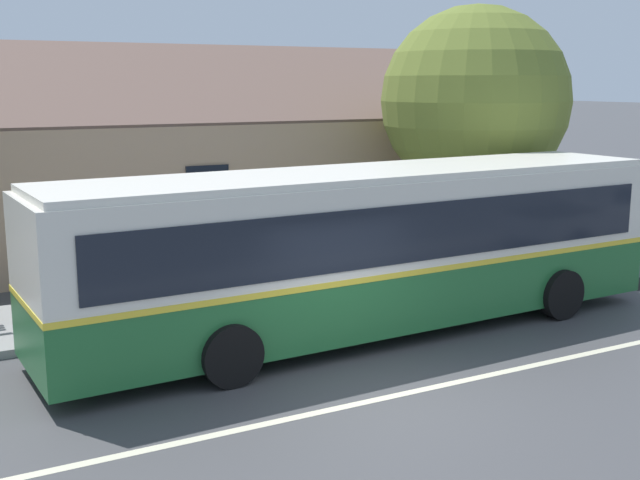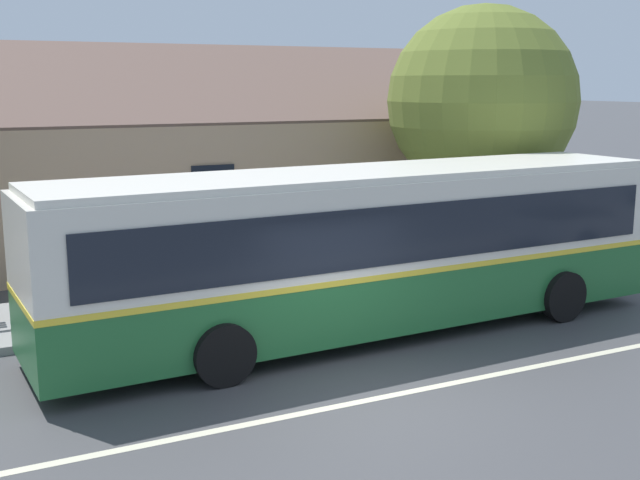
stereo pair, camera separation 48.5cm
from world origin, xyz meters
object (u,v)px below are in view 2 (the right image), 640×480
object	(u,v)px
bus_stop_sign	(582,205)
street_tree_primary	(484,107)
transit_bus	(367,246)
bench_down_street	(150,294)

from	to	relation	value
bus_stop_sign	street_tree_primary	bearing A→B (deg)	130.16
transit_bus	bus_stop_sign	world-z (taller)	transit_bus
bus_stop_sign	transit_bus	bearing A→B (deg)	-164.09
bench_down_street	bus_stop_sign	distance (m)	10.86
transit_bus	bus_stop_sign	xyz separation A→B (m)	(7.34, 2.09, -0.01)
transit_bus	bus_stop_sign	distance (m)	7.63
bench_down_street	bus_stop_sign	xyz separation A→B (m)	(10.80, -0.36, 1.07)
street_tree_primary	transit_bus	bearing A→B (deg)	-144.77
bench_down_street	bus_stop_sign	size ratio (longest dim) A/B	0.73
street_tree_primary	bus_stop_sign	world-z (taller)	street_tree_primary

